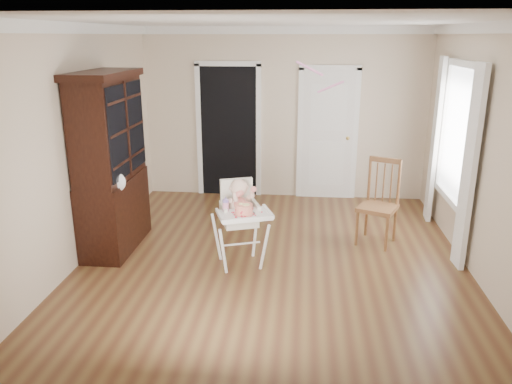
# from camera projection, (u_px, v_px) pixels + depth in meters

# --- Properties ---
(floor) EXTENTS (5.00, 5.00, 0.00)m
(floor) POSITION_uv_depth(u_px,v_px,m) (273.00, 258.00, 6.01)
(floor) COLOR #512F1C
(floor) RESTS_ON ground
(ceiling) EXTENTS (5.00, 5.00, 0.00)m
(ceiling) POSITION_uv_depth(u_px,v_px,m) (276.00, 22.00, 5.20)
(ceiling) COLOR white
(ceiling) RESTS_ON wall_back
(wall_back) EXTENTS (4.50, 0.00, 4.50)m
(wall_back) POSITION_uv_depth(u_px,v_px,m) (284.00, 115.00, 7.97)
(wall_back) COLOR beige
(wall_back) RESTS_ON floor
(wall_left) EXTENTS (0.00, 5.00, 5.00)m
(wall_left) POSITION_uv_depth(u_px,v_px,m) (82.00, 144.00, 5.81)
(wall_left) COLOR beige
(wall_left) RESTS_ON floor
(wall_right) EXTENTS (0.00, 5.00, 5.00)m
(wall_right) POSITION_uv_depth(u_px,v_px,m) (482.00, 153.00, 5.39)
(wall_right) COLOR beige
(wall_right) RESTS_ON floor
(crown_molding) EXTENTS (4.50, 5.00, 0.12)m
(crown_molding) POSITION_uv_depth(u_px,v_px,m) (276.00, 28.00, 5.21)
(crown_molding) COLOR white
(crown_molding) RESTS_ON ceiling
(doorway) EXTENTS (1.06, 0.05, 2.22)m
(doorway) POSITION_uv_depth(u_px,v_px,m) (229.00, 129.00, 8.12)
(doorway) COLOR black
(doorway) RESTS_ON wall_back
(closet_door) EXTENTS (0.96, 0.09, 2.13)m
(closet_door) POSITION_uv_depth(u_px,v_px,m) (328.00, 136.00, 7.98)
(closet_door) COLOR white
(closet_door) RESTS_ON wall_back
(window_right) EXTENTS (0.13, 1.84, 2.30)m
(window_right) POSITION_uv_depth(u_px,v_px,m) (454.00, 143.00, 6.17)
(window_right) COLOR white
(window_right) RESTS_ON wall_right
(high_chair) EXTENTS (0.78, 0.87, 1.02)m
(high_chair) POSITION_uv_depth(u_px,v_px,m) (240.00, 214.00, 5.66)
(high_chair) COLOR white
(high_chair) RESTS_ON floor
(baby) EXTENTS (0.34, 0.25, 0.47)m
(baby) POSITION_uv_depth(u_px,v_px,m) (239.00, 200.00, 5.63)
(baby) COLOR beige
(baby) RESTS_ON high_chair
(cake) EXTENTS (0.25, 0.25, 0.11)m
(cake) POSITION_uv_depth(u_px,v_px,m) (244.00, 209.00, 5.40)
(cake) COLOR silver
(cake) RESTS_ON high_chair
(sippy_cup) EXTENTS (0.07, 0.07, 0.17)m
(sippy_cup) POSITION_uv_depth(u_px,v_px,m) (226.00, 205.00, 5.48)
(sippy_cup) COLOR pink
(sippy_cup) RESTS_ON high_chair
(china_cabinet) EXTENTS (0.57, 1.29, 2.17)m
(china_cabinet) POSITION_uv_depth(u_px,v_px,m) (111.00, 163.00, 6.02)
(china_cabinet) COLOR black
(china_cabinet) RESTS_ON floor
(dining_chair) EXTENTS (0.59, 0.59, 1.09)m
(dining_chair) POSITION_uv_depth(u_px,v_px,m) (378.00, 205.00, 6.33)
(dining_chair) COLOR brown
(dining_chair) RESTS_ON floor
(streamer) EXTENTS (0.33, 0.40, 0.15)m
(streamer) POSITION_uv_depth(u_px,v_px,m) (309.00, 68.00, 5.98)
(streamer) COLOR #F58EC9
(streamer) RESTS_ON ceiling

